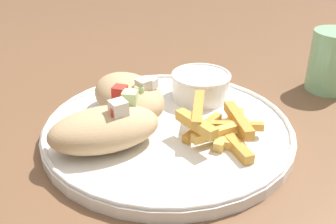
{
  "coord_description": "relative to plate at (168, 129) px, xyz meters",
  "views": [
    {
      "loc": [
        0.02,
        -0.45,
        1.05
      ],
      "look_at": [
        -0.03,
        -0.03,
        0.81
      ],
      "focal_mm": 42.0,
      "sensor_mm": 36.0,
      "label": 1
    }
  ],
  "objects": [
    {
      "name": "fries_pile",
      "position": [
        0.07,
        -0.02,
        0.02
      ],
      "size": [
        0.11,
        0.11,
        0.04
      ],
      "color": "gold",
      "rests_on": "plate"
    },
    {
      "name": "pita_sandwich_near",
      "position": [
        -0.07,
        -0.05,
        0.03
      ],
      "size": [
        0.15,
        0.13,
        0.06
      ],
      "rotation": [
        0.0,
        0.0,
        0.49
      ],
      "color": "tan",
      "rests_on": "plate"
    },
    {
      "name": "sauce_ramekin",
      "position": [
        0.04,
        0.09,
        0.03
      ],
      "size": [
        0.09,
        0.09,
        0.04
      ],
      "color": "white",
      "rests_on": "plate"
    },
    {
      "name": "table",
      "position": [
        0.03,
        0.03,
        -0.07
      ],
      "size": [
        1.57,
        1.57,
        0.78
      ],
      "color": "brown",
      "rests_on": "ground_plane"
    },
    {
      "name": "pita_sandwich_far",
      "position": [
        -0.05,
        0.02,
        0.03
      ],
      "size": [
        0.14,
        0.14,
        0.06
      ],
      "rotation": [
        0.0,
        0.0,
        -0.87
      ],
      "color": "tan",
      "rests_on": "plate"
    },
    {
      "name": "plate",
      "position": [
        0.0,
        0.0,
        0.0
      ],
      "size": [
        0.32,
        0.32,
        0.02
      ],
      "color": "white",
      "rests_on": "table"
    },
    {
      "name": "water_glass",
      "position": [
        0.24,
        0.17,
        0.03
      ],
      "size": [
        0.07,
        0.07,
        0.09
      ],
      "color": "#8CCC93",
      "rests_on": "table"
    }
  ]
}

